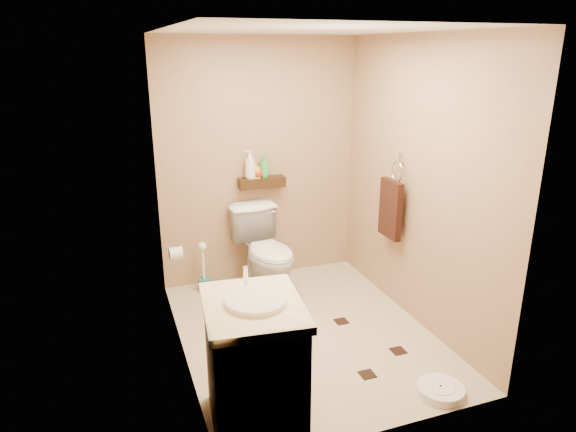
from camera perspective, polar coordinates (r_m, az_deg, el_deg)
name	(u,v)px	position (r m, az deg, el deg)	size (l,w,h in m)	color
ground	(305,332)	(4.43, 1.86, -12.81)	(2.50, 2.50, 0.00)	#C1B48D
wall_back	(259,163)	(5.09, -3.22, 5.91)	(2.00, 0.04, 2.40)	#A07A5B
wall_front	(391,254)	(2.89, 11.32, -4.13)	(2.00, 0.04, 2.40)	#A07A5B
wall_left	(175,209)	(3.71, -12.46, 0.81)	(0.04, 2.50, 2.40)	#A07A5B
wall_right	(418,184)	(4.41, 14.22, 3.44)	(0.04, 2.50, 2.40)	#A07A5B
ceiling	(308,30)	(3.80, 2.25, 19.98)	(2.00, 2.50, 0.02)	silver
wall_shelf	(262,182)	(5.06, -2.93, 3.74)	(0.46, 0.14, 0.10)	#33210E
floor_accents	(310,335)	(4.39, 2.48, -13.09)	(1.28, 1.37, 0.01)	black
toilet	(267,253)	(4.93, -2.38, -4.09)	(0.46, 0.81, 0.83)	white
vanity	(254,364)	(3.27, -3.76, -16.07)	(0.65, 0.76, 0.99)	brown
bathroom_scale	(440,390)	(3.88, 16.57, -18.05)	(0.38, 0.38, 0.07)	white
toilet_brush	(204,274)	(5.11, -9.33, -6.36)	(0.12, 0.12, 0.51)	#1B6D65
towel_ring	(391,206)	(4.63, 11.38, 1.07)	(0.12, 0.30, 0.76)	silver
toilet_paper	(176,253)	(4.52, -12.35, -4.06)	(0.12, 0.11, 0.12)	white
bottle_a	(250,165)	(4.99, -4.25, 5.72)	(0.11, 0.11, 0.28)	white
bottle_b	(256,170)	(5.01, -3.61, 5.17)	(0.08, 0.08, 0.17)	yellow
bottle_c	(257,171)	(5.02, -3.45, 4.99)	(0.10, 0.10, 0.13)	red
bottle_d	(264,166)	(5.03, -2.64, 5.63)	(0.09, 0.09, 0.24)	green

